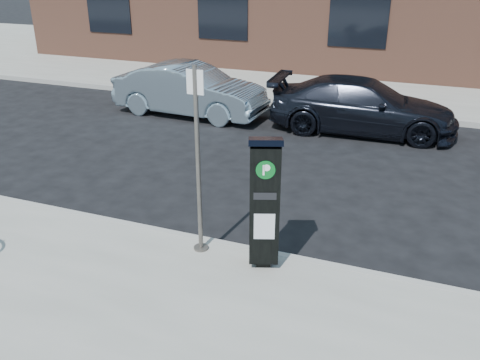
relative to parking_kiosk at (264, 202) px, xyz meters
The scene contains 8 objects.
ground 1.43m from the parking_kiosk, 156.25° to the left, with size 120.00×120.00×0.00m, color black.
sidewalk_far 14.41m from the parking_kiosk, 93.19° to the left, with size 60.00×12.00×0.15m, color gray.
curb_near 1.37m from the parking_kiosk, 157.47° to the left, with size 60.00×0.12×0.16m, color #9E9B93.
curb_far 8.48m from the parking_kiosk, 95.45° to the left, with size 60.00×0.12×0.16m, color #9E9B93.
parking_kiosk is the anchor object (origin of this frame).
sign_pole 1.07m from the parking_kiosk, behind, with size 0.24×0.22×2.74m.
car_silver 8.11m from the parking_kiosk, 123.49° to the left, with size 1.51×4.32×1.42m, color #869DAB.
car_dark 6.99m from the parking_kiosk, 87.58° to the left, with size 1.90×4.68×1.36m, color black.
Camera 1 is at (2.70, -6.19, 4.18)m, focal length 38.00 mm.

